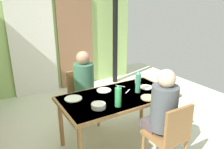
{
  "coord_description": "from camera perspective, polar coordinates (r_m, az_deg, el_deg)",
  "views": [
    {
      "loc": [
        -1.18,
        -2.25,
        1.89
      ],
      "look_at": [
        0.22,
        0.09,
        0.97
      ],
      "focal_mm": 34.46,
      "sensor_mm": 36.0,
      "label": 1
    }
  ],
  "objects": [
    {
      "name": "water_bottle_green_near",
      "position": [
        2.92,
        6.93,
        -2.09
      ],
      "size": [
        0.07,
        0.07,
        0.3
      ],
      "color": "#3F8A67",
      "rests_on": "dining_table"
    },
    {
      "name": "dining_table",
      "position": [
        2.87,
        1.54,
        -6.9
      ],
      "size": [
        1.52,
        0.81,
        0.72
      ],
      "color": "olive",
      "rests_on": "ground_plane"
    },
    {
      "name": "chair_far_diner",
      "position": [
        3.47,
        -8.07,
        -5.21
      ],
      "size": [
        0.4,
        0.4,
        0.87
      ],
      "rotation": [
        0.0,
        0.0,
        3.14
      ],
      "color": "olive",
      "rests_on": "ground_plane"
    },
    {
      "name": "bread_plate_sliced",
      "position": [
        2.8,
        9.59,
        -6.09
      ],
      "size": [
        0.19,
        0.19,
        0.02
      ],
      "primitive_type": "cylinder",
      "color": "#DBB77A",
      "rests_on": "dining_table"
    },
    {
      "name": "door_wooden",
      "position": [
        4.97,
        -9.56,
        8.11
      ],
      "size": [
        0.8,
        0.05,
        2.0
      ],
      "primitive_type": "cube",
      "color": "#946647",
      "rests_on": "ground_plane"
    },
    {
      "name": "person_near_diner",
      "position": [
        2.5,
        13.42,
        -8.25
      ],
      "size": [
        0.3,
        0.37,
        0.77
      ],
      "color": "#54484D",
      "rests_on": "ground_plane"
    },
    {
      "name": "curtain_panel",
      "position": [
        4.67,
        -20.34,
        8.57
      ],
      "size": [
        0.9,
        0.03,
        2.32
      ],
      "primitive_type": "cube",
      "color": "white",
      "rests_on": "ground_plane"
    },
    {
      "name": "dinner_plate_near_right",
      "position": [
        2.79,
        -10.24,
        -6.31
      ],
      "size": [
        0.22,
        0.22,
        0.01
      ],
      "primitive_type": "cylinder",
      "color": "white",
      "rests_on": "dining_table"
    },
    {
      "name": "ground_plane",
      "position": [
        3.16,
        -2.67,
        -18.07
      ],
      "size": [
        6.23,
        6.23,
        0.0
      ],
      "primitive_type": "plane",
      "color": "silver"
    },
    {
      "name": "dinner_plate_far_side",
      "position": [
        3.04,
        13.46,
        -4.36
      ],
      "size": [
        0.21,
        0.21,
        0.01
      ],
      "primitive_type": "cylinder",
      "color": "white",
      "rests_on": "dining_table"
    },
    {
      "name": "serving_bowl_center",
      "position": [
        2.52,
        -3.6,
        -8.29
      ],
      "size": [
        0.17,
        0.17,
        0.05
      ],
      "primitive_type": "cylinder",
      "color": "white",
      "rests_on": "dining_table"
    },
    {
      "name": "stove_pipe_column",
      "position": [
        5.07,
        0.86,
        12.94
      ],
      "size": [
        0.12,
        0.12,
        2.77
      ],
      "primitive_type": "cylinder",
      "color": "black",
      "rests_on": "ground_plane"
    },
    {
      "name": "cutlery_fork_near",
      "position": [
        3.15,
        2.21,
        -3.08
      ],
      "size": [
        0.1,
        0.13,
        0.0
      ],
      "primitive_type": "cube",
      "rotation": [
        0.0,
        0.0,
        5.34
      ],
      "color": "silver",
      "rests_on": "dining_table"
    },
    {
      "name": "dinner_plate_near_left",
      "position": [
        3.0,
        -2.14,
        -4.19
      ],
      "size": [
        0.2,
        0.2,
        0.01
      ],
      "primitive_type": "cylinder",
      "color": "white",
      "rests_on": "dining_table"
    },
    {
      "name": "person_far_diner",
      "position": [
        3.24,
        -7.35,
        -1.47
      ],
      "size": [
        0.3,
        0.37,
        0.77
      ],
      "rotation": [
        0.0,
        0.0,
        3.14
      ],
      "color": "#3A6153",
      "rests_on": "ground_plane"
    },
    {
      "name": "cutlery_knife_near",
      "position": [
        2.98,
        4.2,
        -4.44
      ],
      "size": [
        0.13,
        0.1,
        0.0
      ],
      "primitive_type": "cube",
      "rotation": [
        0.0,
        0.0,
        3.74
      ],
      "color": "silver",
      "rests_on": "dining_table"
    },
    {
      "name": "wall_back",
      "position": [
        4.81,
        -16.87,
        11.86
      ],
      "size": [
        4.05,
        0.1,
        2.77
      ],
      "primitive_type": "cube",
      "color": "#A3C672",
      "rests_on": "ground_plane"
    },
    {
      "name": "drinking_glass_by_near_diner",
      "position": [
        3.26,
        6.65,
        -1.44
      ],
      "size": [
        0.06,
        0.06,
        0.11
      ],
      "primitive_type": "cylinder",
      "color": "silver",
      "rests_on": "dining_table"
    },
    {
      "name": "chair_near_diner",
      "position": [
        2.56,
        15.11,
        -15.06
      ],
      "size": [
        0.4,
        0.4,
        0.87
      ],
      "color": "olive",
      "rests_on": "ground_plane"
    },
    {
      "name": "dinner_plate_far_center",
      "position": [
        3.14,
        9.0,
        -3.34
      ],
      "size": [
        0.19,
        0.19,
        0.01
      ],
      "primitive_type": "cylinder",
      "color": "white",
      "rests_on": "dining_table"
    },
    {
      "name": "water_bottle_green_far",
      "position": [
        2.52,
        1.65,
        -5.84
      ],
      "size": [
        0.08,
        0.08,
        0.27
      ],
      "color": "green",
      "rests_on": "dining_table"
    }
  ]
}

